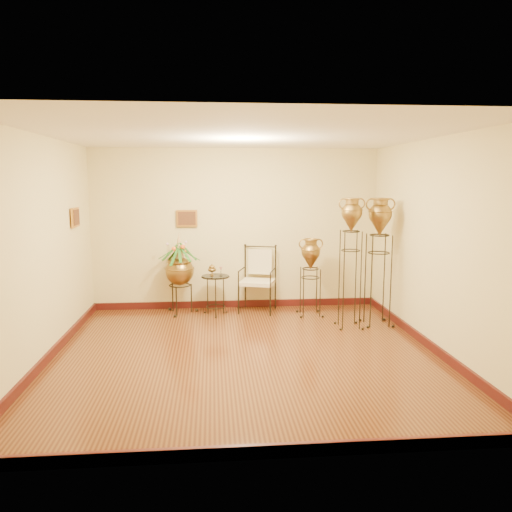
{
  "coord_description": "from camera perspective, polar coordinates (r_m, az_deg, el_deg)",
  "views": [
    {
      "loc": [
        -0.41,
        -6.24,
        2.24
      ],
      "look_at": [
        0.25,
        1.3,
        1.1
      ],
      "focal_mm": 35.0,
      "sensor_mm": 36.0,
      "label": 1
    }
  ],
  "objects": [
    {
      "name": "armchair",
      "position": [
        8.58,
        0.16,
        -2.7
      ],
      "size": [
        0.77,
        0.75,
        1.12
      ],
      "rotation": [
        0.0,
        0.0,
        -0.3
      ],
      "color": "black",
      "rests_on": "ground"
    },
    {
      "name": "room_shell",
      "position": [
        6.28,
        -1.3,
        3.94
      ],
      "size": [
        5.02,
        5.02,
        2.81
      ],
      "color": "beige",
      "rests_on": "ground"
    },
    {
      "name": "ground",
      "position": [
        6.64,
        -1.19,
        -11.15
      ],
      "size": [
        5.0,
        5.0,
        0.0
      ],
      "primitive_type": "plane",
      "color": "brown",
      "rests_on": "ground"
    },
    {
      "name": "planter_urn",
      "position": [
        8.53,
        -8.74,
        -1.32
      ],
      "size": [
        0.87,
        0.87,
        1.41
      ],
      "rotation": [
        0.0,
        0.0,
        -0.16
      ],
      "color": "black",
      "rests_on": "ground"
    },
    {
      "name": "amphora_short",
      "position": [
        8.39,
        6.24,
        -2.35
      ],
      "size": [
        0.48,
        0.48,
        1.32
      ],
      "rotation": [
        0.0,
        0.0,
        -0.22
      ],
      "color": "black",
      "rests_on": "ground"
    },
    {
      "name": "side_table",
      "position": [
        8.45,
        -4.64,
        -4.39
      ],
      "size": [
        0.6,
        0.6,
        0.85
      ],
      "rotation": [
        0.0,
        0.0,
        0.39
      ],
      "color": "black",
      "rests_on": "ground"
    },
    {
      "name": "amphora_tall",
      "position": [
        7.71,
        10.73,
        -0.62
      ],
      "size": [
        0.51,
        0.51,
        2.01
      ],
      "rotation": [
        0.0,
        0.0,
        0.37
      ],
      "color": "black",
      "rests_on": "ground"
    },
    {
      "name": "amphora_mid",
      "position": [
        7.96,
        13.83,
        -0.52
      ],
      "size": [
        0.46,
        0.46,
        2.01
      ],
      "rotation": [
        0.0,
        0.0,
        -0.03
      ],
      "color": "black",
      "rests_on": "ground"
    }
  ]
}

